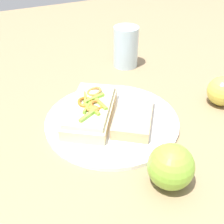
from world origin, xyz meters
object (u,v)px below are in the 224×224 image
at_px(sandwich, 91,110).
at_px(apple_1, 222,91).
at_px(bread_slice_side, 133,116).
at_px(drinking_glass, 126,47).
at_px(plate, 112,121).
at_px(apple_2, 171,166).

distance_m(sandwich, apple_1, 0.33).
xyz_separation_m(bread_slice_side, drinking_glass, (-0.28, 0.12, 0.04)).
distance_m(bread_slice_side, apple_1, 0.24).
xyz_separation_m(plate, sandwich, (-0.03, -0.04, 0.03)).
bearing_deg(bread_slice_side, sandwich, 92.21).
bearing_deg(drinking_glass, apple_1, 21.61).
bearing_deg(apple_1, sandwich, -102.89).
bearing_deg(plate, apple_1, 80.65).
height_order(plate, bread_slice_side, bread_slice_side).
bearing_deg(plate, apple_2, 4.31).
bearing_deg(drinking_glass, sandwich, -43.03).
xyz_separation_m(sandwich, apple_2, (0.23, 0.06, 0.01)).
relative_size(plate, drinking_glass, 2.52).
height_order(sandwich, bread_slice_side, sandwich).
bearing_deg(apple_2, plate, -175.69).
bearing_deg(bread_slice_side, apple_2, -151.86).
bearing_deg(apple_2, sandwich, -166.46).
distance_m(apple_2, drinking_glass, 0.48).
relative_size(apple_2, drinking_glass, 0.68).
distance_m(plate, apple_1, 0.29).
distance_m(apple_1, drinking_glass, 0.32).
height_order(sandwich, apple_2, apple_2).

